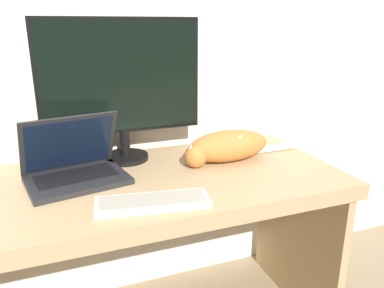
{
  "coord_description": "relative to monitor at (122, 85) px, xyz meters",
  "views": [
    {
      "loc": [
        -0.29,
        -0.93,
        1.28
      ],
      "look_at": [
        0.17,
        0.3,
        0.86
      ],
      "focal_mm": 35.0,
      "sensor_mm": 36.0,
      "label": 1
    }
  ],
  "objects": [
    {
      "name": "external_keyboard",
      "position": [
        -0.0,
        -0.45,
        -0.31
      ],
      "size": [
        0.37,
        0.18,
        0.02
      ],
      "rotation": [
        0.0,
        0.0,
        -0.16
      ],
      "color": "beige",
      "rests_on": "desk"
    },
    {
      "name": "wall_back",
      "position": [
        0.03,
        0.16,
        0.25
      ],
      "size": [
        6.4,
        0.06,
        2.6
      ],
      "color": "silver",
      "rests_on": "ground_plane"
    },
    {
      "name": "monitor",
      "position": [
        0.0,
        0.0,
        0.0
      ],
      "size": [
        0.65,
        0.19,
        0.57
      ],
      "color": "black",
      "rests_on": "desk"
    },
    {
      "name": "cat",
      "position": [
        0.39,
        -0.17,
        -0.25
      ],
      "size": [
        0.55,
        0.16,
        0.13
      ],
      "rotation": [
        0.0,
        0.0,
        0.03
      ],
      "color": "#C67A38",
      "rests_on": "desk"
    },
    {
      "name": "desk",
      "position": [
        0.03,
        -0.23,
        -0.47
      ],
      "size": [
        1.49,
        0.67,
        0.74
      ],
      "color": "tan",
      "rests_on": "ground_plane"
    },
    {
      "name": "laptop",
      "position": [
        -0.22,
        -0.16,
        -0.27
      ],
      "size": [
        0.38,
        0.31,
        0.24
      ],
      "rotation": [
        0.0,
        0.0,
        0.19
      ],
      "color": "#232326",
      "rests_on": "desk"
    }
  ]
}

